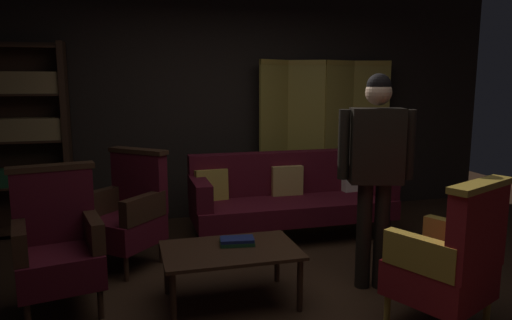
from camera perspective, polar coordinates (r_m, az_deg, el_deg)
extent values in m
plane|color=#331E11|center=(3.73, 3.34, -16.55)|extent=(10.00, 10.00, 0.00)
cube|color=black|center=(5.74, -4.33, 7.06)|extent=(7.20, 0.10, 2.80)
cube|color=#B29338|center=(5.73, 2.20, 2.57)|extent=(0.43, 0.23, 1.90)
cube|color=#B78E33|center=(5.70, 2.26, 11.80)|extent=(0.43, 0.24, 0.06)
cube|color=#B29338|center=(5.87, 6.05, 2.68)|extent=(0.43, 0.23, 1.90)
cube|color=#B78E33|center=(5.83, 6.21, 11.69)|extent=(0.43, 0.24, 0.06)
cube|color=#B29338|center=(6.01, 9.96, 2.75)|extent=(0.45, 0.17, 1.90)
cube|color=#B78E33|center=(5.97, 10.21, 11.55)|extent=(0.45, 0.17, 0.06)
cube|color=#B29338|center=(6.20, 13.64, 2.83)|extent=(0.45, 0.17, 1.90)
cube|color=#B78E33|center=(6.17, 13.98, 11.35)|extent=(0.45, 0.18, 0.06)
cube|color=#382114|center=(5.43, -21.95, 2.31)|extent=(0.06, 0.32, 2.05)
cube|color=#382114|center=(5.65, -26.01, 2.28)|extent=(0.90, 0.02, 2.05)
cube|color=#382114|center=(5.69, -25.58, -7.59)|extent=(0.86, 0.30, 0.02)
cube|color=#382114|center=(5.58, -25.94, -2.83)|extent=(0.86, 0.30, 0.02)
cube|color=#1E4C28|center=(5.54, -26.05, -1.84)|extent=(0.78, 0.22, 0.18)
cube|color=#382114|center=(5.50, -26.30, 2.09)|extent=(0.86, 0.30, 0.02)
cube|color=#9E7A47|center=(5.47, -26.43, 3.38)|extent=(0.78, 0.22, 0.23)
cube|color=#382114|center=(5.47, -26.67, 7.11)|extent=(0.86, 0.30, 0.02)
cube|color=#9E7A47|center=(5.45, -26.81, 8.39)|extent=(0.78, 0.22, 0.22)
cube|color=#382114|center=(5.48, -27.05, 12.15)|extent=(0.86, 0.30, 0.02)
cylinder|color=#382114|center=(4.55, -5.79, -10.21)|extent=(0.07, 0.07, 0.22)
cylinder|color=#382114|center=(5.18, 15.64, -8.04)|extent=(0.07, 0.07, 0.22)
cylinder|color=#382114|center=(5.11, -6.90, -8.00)|extent=(0.07, 0.07, 0.22)
cylinder|color=#382114|center=(5.68, 12.54, -6.36)|extent=(0.07, 0.07, 0.22)
cube|color=#4C0F19|center=(4.99, 4.48, -5.88)|extent=(2.10, 0.76, 0.20)
cube|color=#4C0F19|center=(5.20, 3.38, -1.50)|extent=(2.10, 0.18, 0.46)
cube|color=#4C0F19|center=(4.70, -6.84, -3.97)|extent=(0.16, 0.68, 0.26)
cube|color=#4C0F19|center=(5.34, 14.49, -2.60)|extent=(0.16, 0.68, 0.26)
cube|color=#B79338|center=(4.91, -5.45, -3.13)|extent=(0.36, 0.18, 0.35)
cube|color=tan|center=(5.11, 3.76, -2.61)|extent=(0.34, 0.12, 0.34)
cube|color=beige|center=(5.43, 12.08, -2.08)|extent=(0.35, 0.17, 0.35)
cylinder|color=#382114|center=(3.31, -10.03, -16.43)|extent=(0.04, 0.04, 0.39)
cylinder|color=#382114|center=(3.49, 5.36, -14.90)|extent=(0.04, 0.04, 0.39)
cylinder|color=#382114|center=(3.81, -10.79, -12.93)|extent=(0.04, 0.04, 0.39)
cylinder|color=#382114|center=(3.96, 2.58, -11.84)|extent=(0.04, 0.04, 0.39)
cube|color=#382114|center=(3.54, -3.13, -10.89)|extent=(1.00, 0.64, 0.03)
cylinder|color=#B78E33|center=(3.82, 19.73, -14.66)|extent=(0.04, 0.04, 0.22)
cylinder|color=#B78E33|center=(3.47, 15.64, -17.04)|extent=(0.04, 0.04, 0.22)
cylinder|color=#B78E33|center=(3.64, 26.21, -16.38)|extent=(0.04, 0.04, 0.22)
cube|color=maroon|center=(3.45, 21.30, -13.32)|extent=(0.74, 0.74, 0.24)
cube|color=maroon|center=(3.22, 25.31, -7.82)|extent=(0.56, 0.34, 0.54)
cube|color=#B78E33|center=(3.15, 25.68, -2.77)|extent=(0.60, 0.37, 0.04)
cube|color=#B78E33|center=(3.57, 23.43, -8.73)|extent=(0.29, 0.49, 0.22)
cube|color=#B78E33|center=(3.17, 19.38, -10.77)|extent=(0.29, 0.49, 0.22)
cylinder|color=#382114|center=(3.57, -25.99, -16.90)|extent=(0.04, 0.04, 0.22)
cylinder|color=#382114|center=(3.59, -18.35, -16.20)|extent=(0.04, 0.04, 0.22)
cylinder|color=#382114|center=(3.99, -26.17, -14.07)|extent=(0.04, 0.04, 0.22)
cylinder|color=#382114|center=(4.01, -19.42, -13.48)|extent=(0.04, 0.04, 0.22)
cube|color=#4C0F19|center=(3.69, -22.71, -11.86)|extent=(0.67, 0.67, 0.24)
cube|color=#4C0F19|center=(3.80, -23.38, -5.15)|extent=(0.57, 0.23, 0.54)
cube|color=#382114|center=(3.74, -23.67, -0.84)|extent=(0.61, 0.25, 0.04)
cube|color=#382114|center=(3.61, -26.78, -8.75)|extent=(0.19, 0.51, 0.22)
cube|color=#382114|center=(3.64, -19.15, -8.11)|extent=(0.19, 0.51, 0.22)
cylinder|color=#382114|center=(4.45, -19.94, -11.22)|extent=(0.04, 0.04, 0.22)
cylinder|color=#382114|center=(4.14, -15.49, -12.56)|extent=(0.04, 0.04, 0.22)
cylinder|color=#382114|center=(4.75, -15.82, -9.68)|extent=(0.04, 0.04, 0.22)
cylinder|color=#382114|center=(4.46, -11.42, -10.76)|extent=(0.04, 0.04, 0.22)
cube|color=#4C0F19|center=(4.37, -15.81, -8.19)|extent=(0.79, 0.79, 0.24)
cube|color=#4C0F19|center=(4.43, -14.01, -2.63)|extent=(0.49, 0.47, 0.54)
cube|color=#382114|center=(4.38, -14.16, 1.08)|extent=(0.53, 0.50, 0.04)
cube|color=#382114|center=(4.47, -18.20, -4.84)|extent=(0.40, 0.43, 0.22)
cube|color=#382114|center=(4.15, -13.51, -5.72)|extent=(0.40, 0.43, 0.22)
cylinder|color=black|center=(3.91, 14.98, -8.85)|extent=(0.12, 0.12, 0.86)
cylinder|color=black|center=(3.88, 12.95, -8.91)|extent=(0.12, 0.12, 0.86)
cube|color=maroon|center=(3.77, 14.25, -2.09)|extent=(0.35, 0.24, 0.09)
cube|color=black|center=(3.73, 14.41, 1.67)|extent=(0.44, 0.31, 0.58)
cube|color=white|center=(3.84, 14.06, 2.32)|extent=(0.14, 0.05, 0.41)
cube|color=maroon|center=(3.82, 14.18, 5.77)|extent=(0.09, 0.04, 0.04)
cylinder|color=black|center=(3.80, 18.09, 1.78)|extent=(0.09, 0.09, 0.54)
cylinder|color=black|center=(3.68, 10.63, 1.86)|extent=(0.09, 0.09, 0.54)
sphere|color=tan|center=(3.70, 14.67, 7.97)|extent=(0.20, 0.20, 0.20)
sphere|color=black|center=(3.70, 14.70, 8.74)|extent=(0.18, 0.18, 0.18)
cube|color=#1E4C28|center=(3.61, -2.31, -10.01)|extent=(0.28, 0.18, 0.03)
cube|color=navy|center=(3.60, -2.32, -9.62)|extent=(0.27, 0.18, 0.02)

